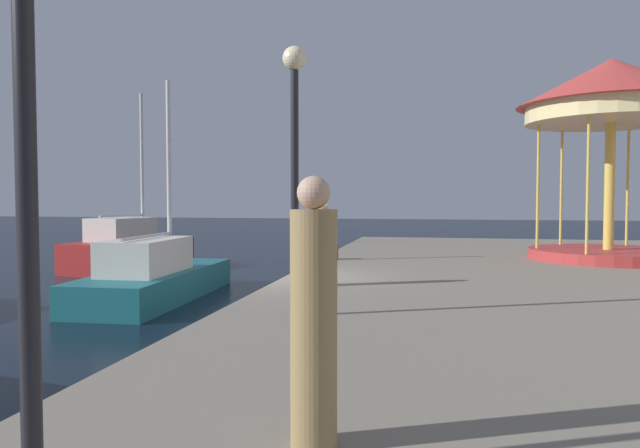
{
  "coord_description": "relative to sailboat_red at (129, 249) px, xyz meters",
  "views": [
    {
      "loc": [
        3.42,
        -12.84,
        2.59
      ],
      "look_at": [
        -0.01,
        4.19,
        1.82
      ],
      "focal_mm": 33.0,
      "sensor_mm": 36.0,
      "label": 1
    }
  ],
  "objects": [
    {
      "name": "bollard_north",
      "position": [
        8.05,
        -2.61,
        0.27
      ],
      "size": [
        0.24,
        0.24,
        0.4
      ],
      "primitive_type": "cylinder",
      "color": "#2D2D33",
      "rests_on": "quay_dock"
    },
    {
      "name": "person_near_carousel",
      "position": [
        10.16,
        -15.42,
        0.99
      ],
      "size": [
        0.34,
        0.34,
        1.95
      ],
      "color": "#937A4C",
      "rests_on": "quay_dock"
    },
    {
      "name": "bollard_center",
      "position": [
        8.19,
        -7.79,
        0.27
      ],
      "size": [
        0.24,
        0.24,
        0.4
      ],
      "primitive_type": "cylinder",
      "color": "#2D2D33",
      "rests_on": "quay_dock"
    },
    {
      "name": "carousel",
      "position": [
        15.88,
        -1.22,
        4.43
      ],
      "size": [
        5.22,
        5.22,
        5.78
      ],
      "color": "#B23333",
      "rests_on": "quay_dock"
    },
    {
      "name": "lamp_post_mid_promenade",
      "position": [
        8.91,
        -10.9,
        2.86
      ],
      "size": [
        0.36,
        0.36,
        4.06
      ],
      "color": "black",
      "rests_on": "quay_dock"
    },
    {
      "name": "sailboat_teal",
      "position": [
        3.96,
        -5.78,
        -0.14
      ],
      "size": [
        2.25,
        6.08,
        5.74
      ],
      "color": "#19606B",
      "rests_on": "ground"
    },
    {
      "name": "sailboat_red",
      "position": [
        0.0,
        0.0,
        0.0
      ],
      "size": [
        2.97,
        5.32,
        6.49
      ],
      "color": "maroon",
      "rests_on": "ground"
    },
    {
      "name": "lamp_post_near_edge",
      "position": [
        8.72,
        -16.54,
        2.96
      ],
      "size": [
        0.36,
        0.36,
        4.22
      ],
      "color": "black",
      "rests_on": "quay_dock"
    },
    {
      "name": "quay_dock",
      "position": [
        14.46,
        -6.67,
        -0.33
      ],
      "size": [
        13.69,
        28.19,
        0.8
      ],
      "primitive_type": "cube",
      "color": "gray",
      "rests_on": "ground"
    },
    {
      "name": "person_by_the_water",
      "position": [
        8.72,
        -7.78,
        0.87
      ],
      "size": [
        0.34,
        0.34,
        1.71
      ],
      "color": "#937A4C",
      "rests_on": "quay_dock"
    },
    {
      "name": "ground_plane",
      "position": [
        7.61,
        -6.67,
        -0.73
      ],
      "size": [
        120.0,
        120.0,
        0.0
      ],
      "primitive_type": "plane",
      "color": "black"
    }
  ]
}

